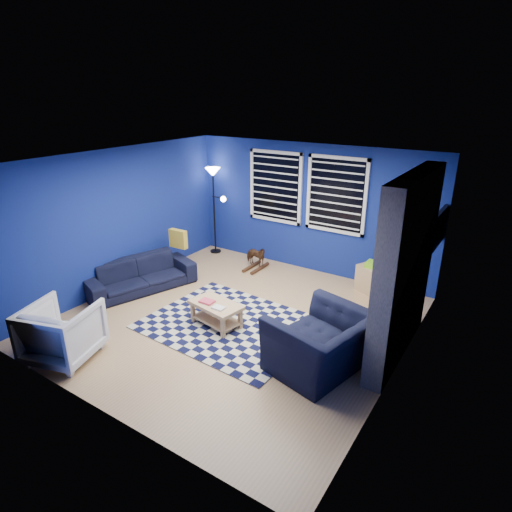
{
  "coord_description": "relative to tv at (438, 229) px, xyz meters",
  "views": [
    {
      "loc": [
        3.52,
        -4.81,
        3.42
      ],
      "look_at": [
        0.2,
        0.3,
        1.03
      ],
      "focal_mm": 30.0,
      "sensor_mm": 36.0,
      "label": 1
    }
  ],
  "objects": [
    {
      "name": "floor",
      "position": [
        -2.45,
        -2.0,
        -1.4
      ],
      "size": [
        5.0,
        5.0,
        0.0
      ],
      "primitive_type": "plane",
      "color": "tan",
      "rests_on": "ground"
    },
    {
      "name": "ceiling",
      "position": [
        -2.45,
        -2.0,
        1.1
      ],
      "size": [
        5.0,
        5.0,
        0.0
      ],
      "primitive_type": "plane",
      "rotation": [
        3.14,
        0.0,
        0.0
      ],
      "color": "white",
      "rests_on": "wall_back"
    },
    {
      "name": "wall_back",
      "position": [
        -2.45,
        0.5,
        -0.15
      ],
      "size": [
        5.0,
        0.0,
        5.0
      ],
      "primitive_type": "plane",
      "rotation": [
        1.57,
        0.0,
        0.0
      ],
      "color": "navy",
      "rests_on": "floor"
    },
    {
      "name": "wall_left",
      "position": [
        -4.95,
        -2.0,
        -0.15
      ],
      "size": [
        0.0,
        5.0,
        5.0
      ],
      "primitive_type": "plane",
      "rotation": [
        1.57,
        0.0,
        1.57
      ],
      "color": "navy",
      "rests_on": "floor"
    },
    {
      "name": "wall_right",
      "position": [
        0.05,
        -2.0,
        -0.15
      ],
      "size": [
        0.0,
        5.0,
        5.0
      ],
      "primitive_type": "plane",
      "rotation": [
        1.57,
        0.0,
        -1.57
      ],
      "color": "navy",
      "rests_on": "floor"
    },
    {
      "name": "fireplace",
      "position": [
        -0.09,
        -1.5,
        -0.2
      ],
      "size": [
        0.65,
        2.0,
        2.5
      ],
      "color": "gray",
      "rests_on": "floor"
    },
    {
      "name": "window_left",
      "position": [
        -3.2,
        0.46,
        0.2
      ],
      "size": [
        1.17,
        0.06,
        1.42
      ],
      "color": "black",
      "rests_on": "wall_back"
    },
    {
      "name": "window_right",
      "position": [
        -1.9,
        0.46,
        0.2
      ],
      "size": [
        1.17,
        0.06,
        1.42
      ],
      "color": "black",
      "rests_on": "wall_back"
    },
    {
      "name": "tv",
      "position": [
        0.0,
        0.0,
        0.0
      ],
      "size": [
        0.07,
        1.0,
        0.58
      ],
      "color": "black",
      "rests_on": "wall_right"
    },
    {
      "name": "rug",
      "position": [
        -2.43,
        -2.16,
        -1.39
      ],
      "size": [
        2.59,
        2.11,
        0.02
      ],
      "primitive_type": "cube",
      "rotation": [
        0.0,
        0.0,
        -0.04
      ],
      "color": "black",
      "rests_on": "floor"
    },
    {
      "name": "sofa",
      "position": [
        -4.55,
        -2.02,
        -1.12
      ],
      "size": [
        2.09,
        1.35,
        0.57
      ],
      "primitive_type": "imported",
      "rotation": [
        0.0,
        0.0,
        1.24
      ],
      "color": "black",
      "rests_on": "floor"
    },
    {
      "name": "armchair_big",
      "position": [
        -0.79,
        -2.44,
        -1.01
      ],
      "size": [
        1.43,
        1.31,
        0.79
      ],
      "primitive_type": "imported",
      "rotation": [
        0.0,
        0.0,
        -1.8
      ],
      "color": "black",
      "rests_on": "floor"
    },
    {
      "name": "armchair_bent",
      "position": [
        -3.79,
        -4.08,
        -1.0
      ],
      "size": [
        1.06,
        1.08,
        0.79
      ],
      "primitive_type": "imported",
      "rotation": [
        0.0,
        0.0,
        3.44
      ],
      "color": "gray",
      "rests_on": "floor"
    },
    {
      "name": "rocking_horse",
      "position": [
        -3.3,
        -0.09,
        -1.12
      ],
      "size": [
        0.25,
        0.51,
        0.42
      ],
      "primitive_type": "imported",
      "rotation": [
        0.0,
        0.0,
        1.53
      ],
      "color": "#4A2918",
      "rests_on": "floor"
    },
    {
      "name": "coffee_table",
      "position": [
        -2.59,
        -2.3,
        -1.12
      ],
      "size": [
        0.88,
        0.6,
        0.41
      ],
      "rotation": [
        0.0,
        0.0,
        -0.17
      ],
      "color": "tan",
      "rests_on": "rug"
    },
    {
      "name": "cabinet",
      "position": [
        -0.94,
        0.16,
        -1.15
      ],
      "size": [
        0.69,
        0.59,
        0.58
      ],
      "rotation": [
        0.0,
        0.0,
        -0.42
      ],
      "color": "tan",
      "rests_on": "floor"
    },
    {
      "name": "floor_lamp",
      "position": [
        -4.57,
        0.24,
        0.14
      ],
      "size": [
        0.51,
        0.32,
        1.88
      ],
      "color": "black",
      "rests_on": "floor"
    },
    {
      "name": "throw_pillow",
      "position": [
        -4.4,
        -1.13,
        -0.65
      ],
      "size": [
        0.38,
        0.12,
        0.35
      ],
      "primitive_type": "cube",
      "rotation": [
        0.0,
        0.0,
        0.03
      ],
      "color": "gold",
      "rests_on": "sofa"
    }
  ]
}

